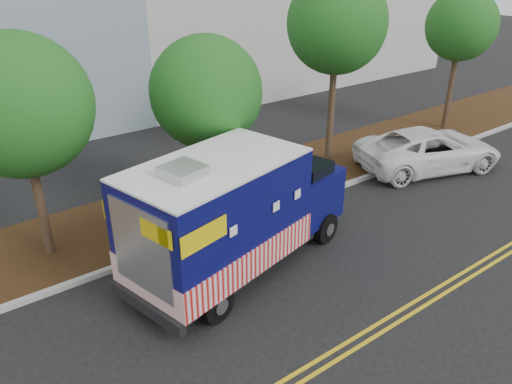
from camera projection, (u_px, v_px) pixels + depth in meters
ground at (275, 240)px, 15.31m from camera, size 120.00×120.00×0.00m
curb at (248, 220)px, 16.29m from camera, size 120.00×0.18×0.15m
mulch_strip at (214, 197)px, 17.80m from camera, size 120.00×4.00×0.15m
centerline_near at (389, 317)px, 12.10m from camera, size 120.00×0.10×0.01m
centerline_far at (397, 323)px, 11.92m from camera, size 120.00×0.10×0.01m
tree_a at (20, 106)px, 12.55m from camera, size 3.70×3.70×6.34m
tree_b at (206, 93)px, 15.10m from camera, size 3.44×3.44×5.86m
tree_c at (337, 24)px, 18.40m from camera, size 3.75×3.75×7.43m
tree_d at (461, 26)px, 22.39m from camera, size 3.17×3.17×6.53m
sign_post at (163, 213)px, 14.34m from camera, size 0.06×0.06×2.40m
food_truck at (232, 217)px, 13.23m from camera, size 7.27×3.99×3.64m
white_car at (429, 149)px, 19.94m from camera, size 6.44×4.38×1.64m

